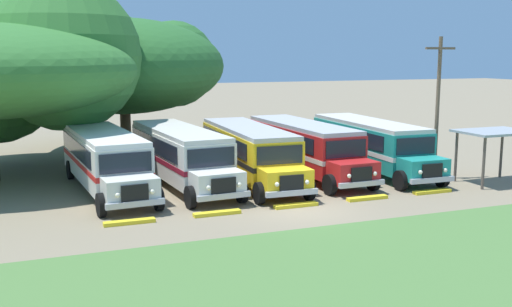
{
  "coord_description": "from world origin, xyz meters",
  "views": [
    {
      "loc": [
        -10.55,
        -21.98,
        6.52
      ],
      "look_at": [
        0.0,
        5.24,
        1.6
      ],
      "focal_mm": 41.22,
      "sensor_mm": 36.0,
      "label": 1
    }
  ],
  "objects": [
    {
      "name": "curb_wheelstop_4",
      "position": [
        7.16,
        0.44,
        0.07
      ],
      "size": [
        2.0,
        0.36,
        0.15
      ],
      "primitive_type": "cube",
      "color": "yellow",
      "rests_on": "ground_plane"
    },
    {
      "name": "waiting_shelter",
      "position": [
        11.46,
        1.22,
        2.45
      ],
      "size": [
        3.6,
        2.6,
        2.72
      ],
      "color": "brown",
      "rests_on": "ground_plane"
    },
    {
      "name": "curb_wheelstop_1",
      "position": [
        -3.58,
        0.44,
        0.07
      ],
      "size": [
        2.0,
        0.36,
        0.15
      ],
      "primitive_type": "cube",
      "color": "yellow",
      "rests_on": "ground_plane"
    },
    {
      "name": "parked_bus_slot_3",
      "position": [
        3.45,
        6.77,
        1.58
      ],
      "size": [
        2.94,
        10.87,
        2.82
      ],
      "rotation": [
        0.0,
        0.0,
        -1.54
      ],
      "color": "red",
      "rests_on": "ground_plane"
    },
    {
      "name": "curb_wheelstop_0",
      "position": [
        -7.16,
        0.44,
        0.07
      ],
      "size": [
        2.0,
        0.36,
        0.15
      ],
      "primitive_type": "cube",
      "color": "yellow",
      "rests_on": "ground_plane"
    },
    {
      "name": "curb_wheelstop_3",
      "position": [
        3.58,
        0.44,
        0.07
      ],
      "size": [
        2.0,
        0.36,
        0.15
      ],
      "primitive_type": "cube",
      "color": "yellow",
      "rests_on": "ground_plane"
    },
    {
      "name": "parked_bus_slot_0",
      "position": [
        -7.25,
        6.83,
        1.58
      ],
      "size": [
        3.41,
        10.95,
        2.82
      ],
      "rotation": [
        0.0,
        0.0,
        -1.49
      ],
      "color": "silver",
      "rests_on": "ground_plane"
    },
    {
      "name": "foreground_grass_strip",
      "position": [
        0.0,
        -6.78,
        0.0
      ],
      "size": [
        80.0,
        8.45,
        0.01
      ],
      "primitive_type": "cube",
      "color": "#4C7538",
      "rests_on": "ground_plane"
    },
    {
      "name": "broad_shade_tree",
      "position": [
        -4.75,
        19.41,
        6.0
      ],
      "size": [
        14.78,
        14.06,
        10.48
      ],
      "color": "brown",
      "rests_on": "ground_plane"
    },
    {
      "name": "curb_wheelstop_2",
      "position": [
        0.0,
        0.44,
        0.07
      ],
      "size": [
        2.0,
        0.36,
        0.15
      ],
      "primitive_type": "cube",
      "color": "yellow",
      "rests_on": "ground_plane"
    },
    {
      "name": "ground_plane",
      "position": [
        0.0,
        0.0,
        0.0
      ],
      "size": [
        220.0,
        220.0,
        0.0
      ],
      "primitive_type": "plane",
      "color": "#84755B"
    },
    {
      "name": "parked_bus_slot_1",
      "position": [
        -3.5,
        6.79,
        1.58
      ],
      "size": [
        3.37,
        10.94,
        2.82
      ],
      "rotation": [
        0.0,
        0.0,
        -1.5
      ],
      "color": "silver",
      "rests_on": "ground_plane"
    },
    {
      "name": "parked_bus_slot_2",
      "position": [
        0.05,
        6.3,
        1.58
      ],
      "size": [
        3.01,
        10.88,
        2.82
      ],
      "rotation": [
        0.0,
        0.0,
        -1.61
      ],
      "color": "yellow",
      "rests_on": "ground_plane"
    },
    {
      "name": "utility_pole",
      "position": [
        9.41,
        3.21,
        3.97
      ],
      "size": [
        1.8,
        0.2,
        7.45
      ],
      "color": "brown",
      "rests_on": "ground_plane"
    },
    {
      "name": "parked_bus_slot_4",
      "position": [
        7.37,
        6.29,
        1.58
      ],
      "size": [
        2.95,
        10.87,
        2.82
      ],
      "rotation": [
        0.0,
        0.0,
        -1.6
      ],
      "color": "teal",
      "rests_on": "ground_plane"
    }
  ]
}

